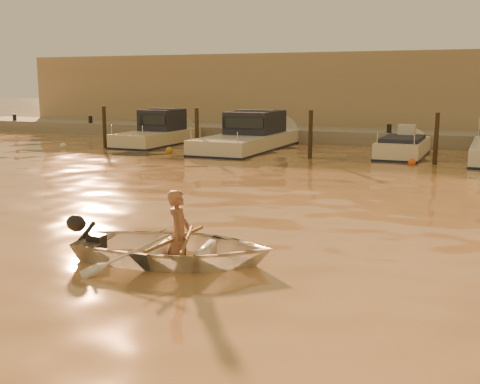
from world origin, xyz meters
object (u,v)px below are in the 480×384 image
at_px(dinghy, 174,248).
at_px(moored_boat_1, 157,132).
at_px(waterfront_building, 376,94).
at_px(person, 179,235).
at_px(moored_boat_3, 403,151).
at_px(moored_boat_2, 249,136).

distance_m(dinghy, moored_boat_1, 20.33).
bearing_deg(moored_boat_1, dinghy, -58.25).
bearing_deg(waterfront_building, dinghy, -86.38).
xyz_separation_m(person, moored_boat_1, (-10.79, 17.26, 0.13)).
bearing_deg(waterfront_building, moored_boat_3, -73.43).
distance_m(moored_boat_1, moored_boat_3, 12.19).
distance_m(moored_boat_1, waterfront_building, 14.26).
distance_m(dinghy, person, 0.27).
xyz_separation_m(moored_boat_1, moored_boat_2, (5.04, 0.00, 0.00)).
xyz_separation_m(person, moored_boat_3, (1.39, 17.26, -0.27)).
relative_size(person, moored_boat_1, 0.25).
relative_size(moored_boat_2, moored_boat_3, 1.67).
height_order(person, moored_boat_2, moored_boat_2).
bearing_deg(moored_boat_3, dinghy, -94.90).
bearing_deg(moored_boat_2, person, -71.58).
bearing_deg(person, moored_boat_3, -15.65).
bearing_deg(dinghy, moored_boat_3, -15.97).
relative_size(moored_boat_1, moored_boat_2, 0.73).
height_order(moored_boat_1, moored_boat_3, moored_boat_1).
height_order(dinghy, moored_boat_2, moored_boat_2).
xyz_separation_m(dinghy, moored_boat_1, (-10.70, 17.28, 0.38)).
bearing_deg(moored_boat_3, moored_boat_1, 180.00).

